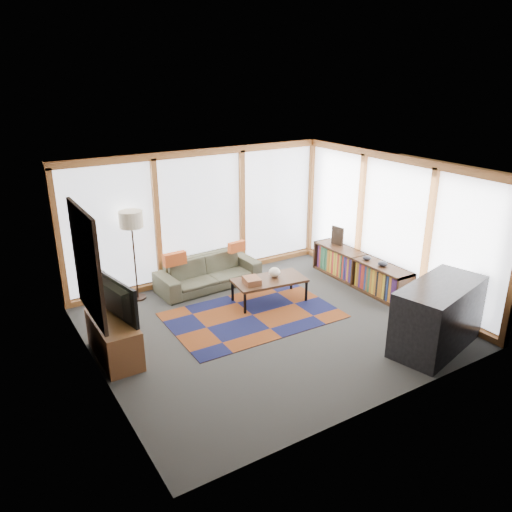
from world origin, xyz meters
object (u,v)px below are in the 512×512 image
floor_lamp (134,256)px  coffee_table (269,290)px  tv_console (114,339)px  bookshelf (360,270)px  television (112,301)px  sofa (208,272)px  bar_counter (438,316)px

floor_lamp → coffee_table: floor_lamp is taller
tv_console → coffee_table: bearing=7.7°
coffee_table → bookshelf: (1.91, -0.30, 0.08)m
coffee_table → television: bearing=-172.5°
floor_lamp → television: (-0.92, -1.76, 0.06)m
sofa → floor_lamp: (-1.36, 0.20, 0.54)m
bar_counter → sofa: bearing=102.6°
coffee_table → tv_console: (-2.97, -0.40, 0.08)m
television → bar_counter: bearing=-129.1°
bookshelf → television: bearing=-178.9°
floor_lamp → coffee_table: 2.51m
coffee_table → bar_counter: bearing=-64.2°
television → bar_counter: (4.22, -2.27, -0.38)m
bookshelf → sofa: bearing=150.1°
floor_lamp → television: bearing=-117.7°
bookshelf → bar_counter: size_ratio=1.47×
bookshelf → tv_console: (-4.88, -0.11, 0.00)m
sofa → bookshelf: bearing=-33.1°
tv_console → bar_counter: size_ratio=0.74×
bar_counter → floor_lamp: bearing=115.1°
bookshelf → floor_lamp: bearing=156.9°
sofa → bookshelf: (2.56, -1.47, 0.00)m
floor_lamp → bookshelf: floor_lamp is taller
sofa → bookshelf: size_ratio=0.85×
floor_lamp → bar_counter: 5.22m
floor_lamp → television: 1.99m
sofa → bookshelf: 2.95m
coffee_table → bar_counter: (1.28, -2.66, 0.30)m
bookshelf → tv_console: size_ratio=1.99×
floor_lamp → bar_counter: size_ratio=1.03×
sofa → tv_console: size_ratio=1.68×
television → floor_lamp: bearing=-38.4°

